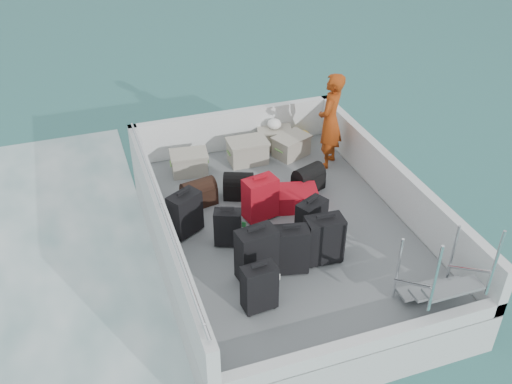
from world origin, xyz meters
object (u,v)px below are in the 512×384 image
Objects in this scene: crate_3 at (291,147)px; crate_2 at (274,138)px; suitcase_0 at (259,288)px; suitcase_1 at (228,228)px; suitcase_6 at (324,240)px; suitcase_3 at (256,255)px; suitcase_2 at (185,214)px; crate_1 at (248,152)px; suitcase_5 at (260,199)px; suitcase_7 at (311,220)px; crate_0 at (189,164)px; passenger at (330,121)px; suitcase_4 at (291,250)px; suitcase_8 at (293,198)px.

crate_2 is at bearing 114.63° from crate_3.
suitcase_0 is 1.15× the size of suitcase_1.
suitcase_6 reaches higher than suitcase_1.
suitcase_3 is at bearing 69.54° from suitcase_0.
crate_1 is at bearing 17.56° from suitcase_2.
suitcase_5 is at bearing 56.71° from suitcase_1.
crate_2 is at bearing 54.31° from suitcase_7.
crate_2 is (1.55, 3.64, -0.15)m from suitcase_0.
suitcase_2 is 2.13m from crate_1.
suitcase_5 is 1.90m from crate_3.
suitcase_7 is 2.53m from crate_0.
crate_0 reaches higher than crate_3.
suitcase_7 is at bearing 12.40° from passenger.
suitcase_3 is at bearing -114.29° from crate_2.
suitcase_4 is at bearing -112.27° from crate_3.
suitcase_3 is 0.46× the size of passenger.
suitcase_1 is at bearing 85.15° from suitcase_0.
suitcase_5 is (0.62, 1.72, 0.01)m from suitcase_0.
suitcase_2 reaches higher than suitcase_7.
crate_3 is at bearing 51.28° from suitcase_3.
suitcase_5 is 1.17× the size of crate_3.
passenger is (1.59, 2.29, 0.48)m from suitcase_4.
suitcase_6 is 3.12m from crate_2.
suitcase_2 is 2.92m from passenger.
suitcase_8 is (0.05, 0.78, -0.16)m from suitcase_7.
passenger is at bearing -12.08° from crate_0.
suitcase_6 is at bearing -170.31° from suitcase_8.
suitcase_0 is at bearing -113.11° from crate_2.
suitcase_1 is at bearing -11.56° from passenger.
suitcase_6 reaches higher than suitcase_0.
passenger is (0.46, -0.46, 0.63)m from crate_3.
suitcase_2 is 0.86× the size of suitcase_3.
crate_3 reaches higher than suitcase_8.
crate_3 is at bearing -3.14° from crate_1.
suitcase_1 is 2.71m from passenger.
suitcase_5 is at bearing 65.30° from suitcase_0.
suitcase_5 is 0.90× the size of suitcase_8.
suitcase_5 reaches higher than suitcase_1.
suitcase_8 is (1.17, 1.83, -0.17)m from suitcase_0.
crate_3 is (1.13, 2.75, -0.16)m from suitcase_4.
suitcase_3 reaches higher than crate_1.
suitcase_0 reaches higher than suitcase_7.
suitcase_2 is (-0.48, 0.44, 0.05)m from suitcase_1.
suitcase_1 is 0.65m from suitcase_2.
passenger reaches higher than suitcase_1.
crate_0 is 1.79m from crate_3.
suitcase_2 is at bearing 168.09° from suitcase_5.
suitcase_4 is at bearing -160.23° from suitcase_7.
crate_1 is at bearing 86.08° from suitcase_1.
suitcase_2 is 1.03× the size of crate_1.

